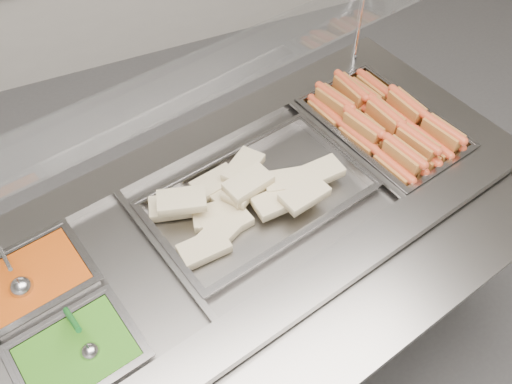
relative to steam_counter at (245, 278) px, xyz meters
name	(u,v)px	position (x,y,z in m)	size (l,w,h in m)	color
steam_counter	(245,278)	(0.00, 0.00, 0.00)	(1.91, 1.16, 0.85)	slate
tray_rail	(351,329)	(0.11, -0.47, 0.38)	(1.71, 0.71, 0.05)	gray
sneeze_guard	(197,78)	(-0.05, 0.20, 0.77)	(1.58, 0.62, 0.42)	silver
pan_hotdogs	(382,131)	(0.58, 0.13, 0.39)	(0.43, 0.58, 0.09)	gray
pan_wraps	(258,200)	(0.06, 0.01, 0.40)	(0.71, 0.51, 0.07)	gray
pan_beans	(37,284)	(-0.62, 0.00, 0.39)	(0.33, 0.28, 0.09)	gray
pan_peas	(80,359)	(-0.56, -0.27, 0.39)	(0.33, 0.28, 0.09)	gray
hotdogs_in_buns	(385,123)	(0.57, 0.12, 0.43)	(0.38, 0.53, 0.11)	brown
tortilla_wraps	(239,199)	(-0.01, 0.01, 0.44)	(0.61, 0.34, 0.09)	tan
ladle	(21,286)	(-0.66, -0.02, 0.43)	(0.07, 0.19, 0.13)	#B8B8BD
serving_spoon	(87,346)	(-0.54, -0.27, 0.43)	(0.07, 0.17, 0.13)	#B8B8BD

